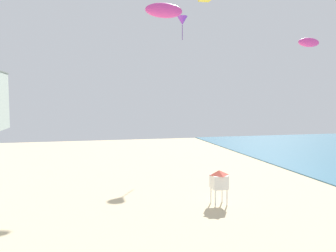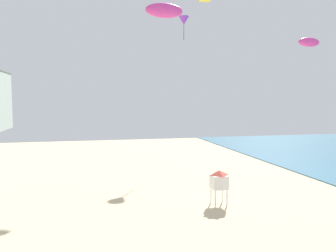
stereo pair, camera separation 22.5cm
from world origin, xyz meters
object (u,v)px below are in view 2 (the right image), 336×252
(lifeguard_stand, at_px, (219,180))
(kite_magenta_parafoil, at_px, (164,10))
(kite_magenta_parafoil_2, at_px, (309,42))
(kite_purple_delta, at_px, (184,21))

(lifeguard_stand, bearing_deg, kite_magenta_parafoil, 120.90)
(kite_magenta_parafoil_2, bearing_deg, kite_purple_delta, 92.99)
(kite_magenta_parafoil_2, bearing_deg, lifeguard_stand, 141.94)
(kite_magenta_parafoil_2, bearing_deg, kite_magenta_parafoil, 142.52)
(lifeguard_stand, xyz_separation_m, kite_magenta_parafoil, (-3.53, 2.63, 12.57))
(lifeguard_stand, relative_size, kite_magenta_parafoil_2, 1.70)
(kite_magenta_parafoil, height_order, kite_magenta_parafoil_2, kite_magenta_parafoil)
(kite_magenta_parafoil, relative_size, kite_purple_delta, 0.93)
(kite_purple_delta, bearing_deg, kite_magenta_parafoil, -109.93)
(kite_magenta_parafoil, height_order, kite_purple_delta, kite_purple_delta)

